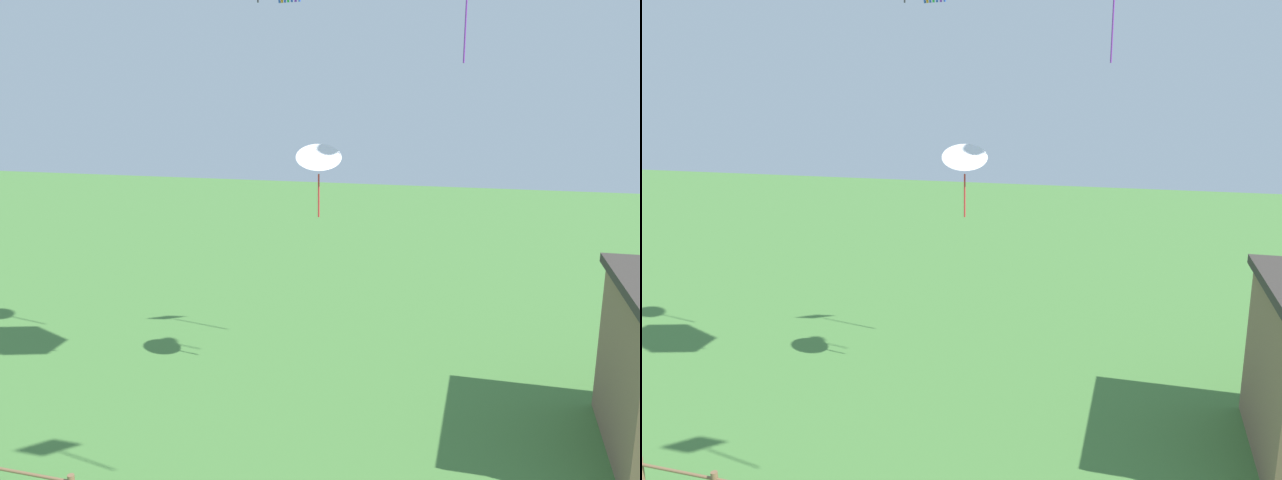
% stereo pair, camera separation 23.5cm
% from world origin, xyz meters
% --- Properties ---
extents(kite_white_delta, '(1.59, 1.50, 2.14)m').
position_xyz_m(kite_white_delta, '(-1.57, 14.99, 6.89)').
color(kite_white_delta, white).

